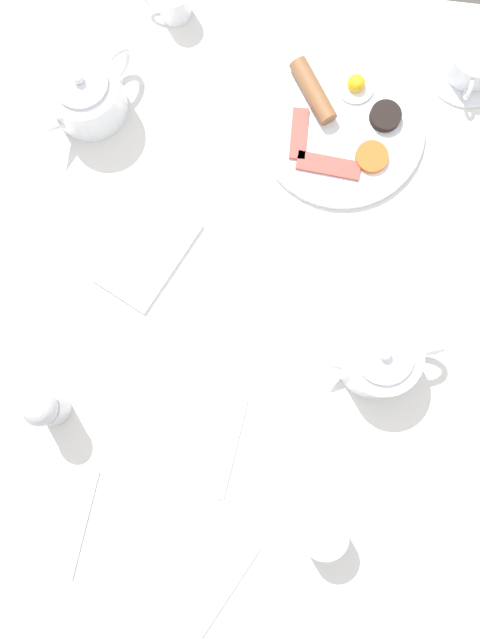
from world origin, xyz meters
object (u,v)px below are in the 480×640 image
object	(u,v)px
breakfast_plate	(341,124)
teapot_near	(87,95)
salt_grinder	(46,409)
fork_by_plate	(232,449)
napkin_folded	(148,253)
knife_by_plate	(432,608)
spoon_for_tea	(227,592)
teapot_far	(379,358)
teacup_with_saucer_left	(472,62)
creamer_jug	(173,2)
water_glass_tall	(322,533)
fork_spare	(82,525)

from	to	relation	value
breakfast_plate	teapot_near	distance (m)	0.42
salt_grinder	fork_by_plate	world-z (taller)	salt_grinder
napkin_folded	knife_by_plate	size ratio (longest dim) A/B	0.95
salt_grinder	fork_by_plate	distance (m)	0.30
knife_by_plate	spoon_for_tea	xyz separation A→B (m)	(0.32, 0.02, 0.00)
teapot_near	spoon_for_tea	bearing A→B (deg)	57.80
teapot_near	teapot_far	size ratio (longest dim) A/B	0.88
teacup_with_saucer_left	napkin_folded	distance (m)	0.63
creamer_jug	knife_by_plate	bearing A→B (deg)	119.61
teapot_near	water_glass_tall	bearing A→B (deg)	69.94
fork_spare	creamer_jug	bearing A→B (deg)	-91.98
teapot_far	salt_grinder	bearing A→B (deg)	0.94
napkin_folded	knife_by_plate	distance (m)	0.72
water_glass_tall	napkin_folded	distance (m)	0.52
spoon_for_tea	napkin_folded	bearing A→B (deg)	-69.34
teapot_near	napkin_folded	bearing A→B (deg)	62.94
teapot_near	creamer_jug	world-z (taller)	teapot_near
napkin_folded	fork_by_plate	xyz separation A→B (m)	(-0.18, 0.30, -0.00)
salt_grinder	napkin_folded	xyz separation A→B (m)	(-0.11, -0.27, -0.06)
water_glass_tall	napkin_folded	xyz separation A→B (m)	(0.33, -0.41, -0.04)
creamer_jug	fork_spare	world-z (taller)	creamer_jug
teapot_near	water_glass_tall	distance (m)	0.79
creamer_jug	spoon_for_tea	bearing A→B (deg)	102.48
spoon_for_tea	breakfast_plate	bearing A→B (deg)	-97.05
breakfast_plate	teapot_far	xyz separation A→B (m)	(-0.10, 0.39, 0.04)
napkin_folded	creamer_jug	bearing A→B (deg)	-88.17
teapot_near	fork_spare	world-z (taller)	teapot_near
fork_by_plate	fork_spare	xyz separation A→B (m)	(0.22, 0.15, 0.00)
teacup_with_saucer_left	teapot_near	bearing A→B (deg)	12.98
breakfast_plate	water_glass_tall	distance (m)	0.67
napkin_folded	spoon_for_tea	bearing A→B (deg)	110.66
teacup_with_saucer_left	water_glass_tall	distance (m)	0.81
teacup_with_saucer_left	fork_spare	distance (m)	0.99
creamer_jug	fork_by_plate	size ratio (longest dim) A/B	0.50
creamer_jug	water_glass_tall	bearing A→B (deg)	112.33
teapot_far	napkin_folded	distance (m)	0.41
creamer_jug	salt_grinder	bearing A→B (deg)	81.97
teacup_with_saucer_left	fork_by_plate	xyz separation A→B (m)	(0.32, 0.68, -0.03)
teapot_near	water_glass_tall	size ratio (longest dim) A/B	2.08
teacup_with_saucer_left	fork_by_plate	distance (m)	0.76
breakfast_plate	spoon_for_tea	distance (m)	0.78
teacup_with_saucer_left	fork_by_plate	size ratio (longest dim) A/B	0.88
spoon_for_tea	fork_spare	distance (m)	0.25
teapot_far	salt_grinder	distance (m)	0.52
teacup_with_saucer_left	breakfast_plate	bearing A→B (deg)	31.57
napkin_folded	fork_by_plate	distance (m)	0.35
teacup_with_saucer_left	salt_grinder	bearing A→B (deg)	47.12
fork_by_plate	teacup_with_saucer_left	bearing A→B (deg)	-115.14
creamer_jug	spoon_for_tea	size ratio (longest dim) A/B	0.52
knife_by_plate	spoon_for_tea	size ratio (longest dim) A/B	1.38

